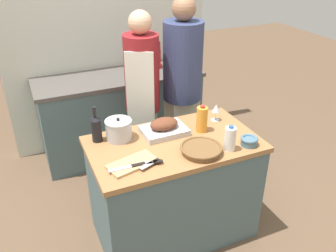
{
  "coord_description": "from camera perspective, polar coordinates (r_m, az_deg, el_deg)",
  "views": [
    {
      "loc": [
        -0.94,
        -2.03,
        2.22
      ],
      "look_at": [
        0.0,
        0.11,
        0.95
      ],
      "focal_mm": 38.0,
      "sensor_mm": 36.0,
      "label": 1
    }
  ],
  "objects": [
    {
      "name": "condiment_bottle_short",
      "position": [
        3.67,
        -6.17,
        8.7
      ],
      "size": [
        0.05,
        0.05,
        0.16
      ],
      "color": "#234C28",
      "rests_on": "back_counter"
    },
    {
      "name": "stand_mixer",
      "position": [
        3.94,
        -2.59,
        11.0
      ],
      "size": [
        0.18,
        0.14,
        0.29
      ],
      "color": "#B22323",
      "rests_on": "back_counter"
    },
    {
      "name": "mixing_bowl",
      "position": [
        2.63,
        12.88,
        -2.31
      ],
      "size": [
        0.13,
        0.13,
        0.06
      ],
      "color": "slate",
      "rests_on": "kitchen_island"
    },
    {
      "name": "kitchen_island",
      "position": [
        2.87,
        0.89,
        -9.98
      ],
      "size": [
        1.25,
        0.73,
        0.87
      ],
      "color": "#4C666B",
      "rests_on": "ground_plane"
    },
    {
      "name": "back_wall",
      "position": [
        4.0,
        -9.78,
        14.53
      ],
      "size": [
        2.25,
        0.1,
        2.55
      ],
      "color": "silver",
      "rests_on": "ground_plane"
    },
    {
      "name": "wine_bottle_green",
      "position": [
        2.63,
        -11.45,
        -0.27
      ],
      "size": [
        0.08,
        0.08,
        0.28
      ],
      "color": "black",
      "rests_on": "kitchen_island"
    },
    {
      "name": "roasting_pan",
      "position": [
        2.71,
        -0.64,
        -0.27
      ],
      "size": [
        0.34,
        0.25,
        0.13
      ],
      "color": "#BCBCC1",
      "rests_on": "kitchen_island"
    },
    {
      "name": "ground_plane",
      "position": [
        3.15,
        0.83,
        -16.15
      ],
      "size": [
        12.0,
        12.0,
        0.0
      ],
      "primitive_type": "plane",
      "color": "brown"
    },
    {
      "name": "back_counter",
      "position": [
        3.96,
        -7.48,
        1.88
      ],
      "size": [
        1.75,
        0.6,
        0.91
      ],
      "color": "#4C666B",
      "rests_on": "ground_plane"
    },
    {
      "name": "cutting_board",
      "position": [
        2.38,
        -5.74,
        -6.0
      ],
      "size": [
        0.36,
        0.24,
        0.02
      ],
      "color": "tan",
      "rests_on": "kitchen_island"
    },
    {
      "name": "stock_pot",
      "position": [
        2.65,
        -7.9,
        -0.59
      ],
      "size": [
        0.2,
        0.2,
        0.18
      ],
      "color": "#B7B7BC",
      "rests_on": "kitchen_island"
    },
    {
      "name": "person_cook_aproned",
      "position": [
        3.18,
        -4.09,
        4.88
      ],
      "size": [
        0.33,
        0.34,
        1.68
      ],
      "rotation": [
        0.0,
        0.0,
        -0.47
      ],
      "color": "beige",
      "rests_on": "ground_plane"
    },
    {
      "name": "knife_bread",
      "position": [
        2.36,
        -2.69,
        -5.85
      ],
      "size": [
        0.17,
        0.06,
        0.01
      ],
      "color": "#B7B7BC",
      "rests_on": "cutting_board"
    },
    {
      "name": "wicker_basket",
      "position": [
        2.49,
        5.35,
        -3.71
      ],
      "size": [
        0.3,
        0.3,
        0.05
      ],
      "color": "brown",
      "rests_on": "kitchen_island"
    },
    {
      "name": "knife_paring",
      "position": [
        2.35,
        -2.83,
        -6.03
      ],
      "size": [
        0.16,
        0.09,
        0.01
      ],
      "color": "#B7B7BC",
      "rests_on": "cutting_board"
    },
    {
      "name": "wine_glass_left",
      "position": [
        2.9,
        7.71,
        2.71
      ],
      "size": [
        0.07,
        0.07,
        0.14
      ],
      "color": "silver",
      "rests_on": "kitchen_island"
    },
    {
      "name": "person_cook_guest",
      "position": [
        3.31,
        2.31,
        6.58
      ],
      "size": [
        0.36,
        0.36,
        1.77
      ],
      "rotation": [
        0.0,
        0.0,
        0.09
      ],
      "color": "beige",
      "rests_on": "ground_plane"
    },
    {
      "name": "knife_chef",
      "position": [
        2.33,
        -6.36,
        -6.52
      ],
      "size": [
        0.25,
        0.04,
        0.01
      ],
      "color": "#B7B7BC",
      "rests_on": "cutting_board"
    },
    {
      "name": "condiment_bottle_tall",
      "position": [
        3.9,
        2.27,
        9.86
      ],
      "size": [
        0.06,
        0.06,
        0.14
      ],
      "color": "maroon",
      "rests_on": "back_counter"
    },
    {
      "name": "milk_jug",
      "position": [
        2.52,
        9.91,
        -2.04
      ],
      "size": [
        0.08,
        0.08,
        0.19
      ],
      "color": "white",
      "rests_on": "kitchen_island"
    },
    {
      "name": "juice_jug",
      "position": [
        2.73,
        5.47,
        1.09
      ],
      "size": [
        0.09,
        0.09,
        0.22
      ],
      "color": "orange",
      "rests_on": "kitchen_island"
    }
  ]
}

